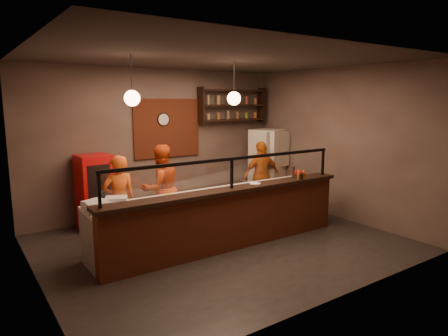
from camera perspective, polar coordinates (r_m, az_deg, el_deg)
floor at (r=7.25m, az=-0.32°, el=-10.67°), size 6.00×6.00×0.00m
ceiling at (r=6.83m, az=-0.35°, el=15.37°), size 6.00×6.00×0.00m
wall_back at (r=9.03m, az=-9.29°, el=3.69°), size 6.00×0.00×6.00m
wall_left at (r=5.76m, az=-25.87°, el=-0.51°), size 0.00×5.00×5.00m
wall_right at (r=8.89m, az=15.92°, el=3.35°), size 0.00×5.00×5.00m
wall_front at (r=5.02m, az=15.89°, el=-1.28°), size 6.00×0.00×6.00m
brick_patch at (r=9.06m, az=-8.11°, el=5.64°), size 1.60×0.04×1.30m
service_counter at (r=6.86m, az=1.09°, el=-7.47°), size 4.60×0.25×1.00m
counter_ledge at (r=6.72m, az=1.11°, el=-3.15°), size 4.70×0.37×0.06m
worktop_cabinet at (r=7.28m, az=-1.22°, el=-7.08°), size 4.60×0.75×0.85m
worktop at (r=7.16m, az=-1.23°, el=-3.63°), size 4.60×0.75×0.05m
sneeze_guard at (r=6.65m, az=1.12°, el=-0.29°), size 4.50×0.05×0.52m
wall_shelving at (r=9.79m, az=1.27°, el=8.96°), size 1.84×0.28×0.85m
wall_clock at (r=9.00m, az=-8.69°, el=6.88°), size 0.30×0.04×0.30m
pendant_left at (r=6.27m, az=-12.99°, el=9.71°), size 0.24×0.24×0.77m
pendant_right at (r=7.19m, az=1.43°, el=9.91°), size 0.24×0.24×0.77m
cook_left at (r=7.20m, az=-14.75°, el=-4.52°), size 0.59×0.39×1.59m
cook_mid at (r=7.74m, az=-9.01°, el=-2.94°), size 0.85×0.68×1.69m
cook_right at (r=9.30m, az=5.39°, el=-1.07°), size 0.98×0.53×1.59m
fridge at (r=9.94m, az=6.29°, el=0.27°), size 0.96×0.93×1.81m
red_cooler at (r=8.29m, az=-17.92°, el=-3.24°), size 0.67×0.62×1.47m
pizza_dough at (r=6.85m, az=-4.35°, el=-4.01°), size 0.54×0.54×0.01m
prep_tub_a at (r=6.27m, az=-18.05°, el=-5.08°), size 0.37×0.34×0.15m
prep_tub_b at (r=6.35m, az=-15.15°, el=-4.72°), size 0.40×0.37×0.16m
prep_tub_c at (r=6.12m, az=-17.61°, el=-5.39°), size 0.33×0.27×0.16m
rolling_pin at (r=6.74m, az=-8.44°, el=-4.09°), size 0.33×0.24×0.06m
condiment_caddy at (r=7.64m, az=10.72°, el=-1.15°), size 0.20×0.17×0.10m
pepper_mill at (r=7.67m, az=9.87°, el=-0.62°), size 0.06×0.06×0.22m
small_plate at (r=7.07m, az=4.46°, el=-2.23°), size 0.22×0.22×0.01m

